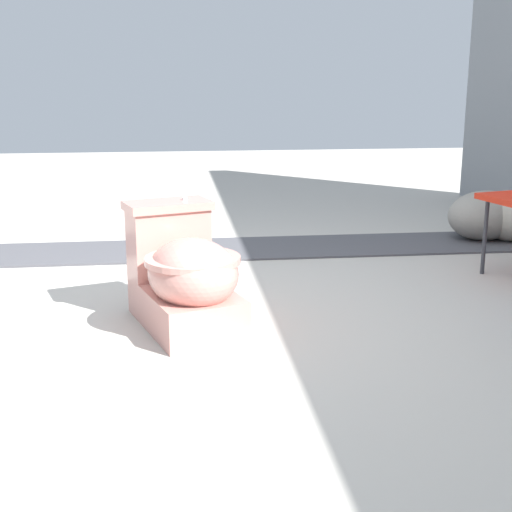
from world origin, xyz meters
TOP-DOWN VIEW (x-y plane):
  - ground_plane at (0.00, 0.00)m, footprint 14.00×14.00m
  - gravel_strip at (-1.24, 0.50)m, footprint 0.56×8.00m
  - toilet at (0.09, -0.15)m, footprint 0.71×0.54m
  - boulder_near at (-1.32, 1.81)m, footprint 0.57×0.63m
  - boulder_far at (-1.27, 1.95)m, footprint 0.51×0.43m

SIDE VIEW (x-z plane):
  - ground_plane at x=0.00m, z-range 0.00..0.00m
  - gravel_strip at x=-1.24m, z-range 0.00..0.01m
  - boulder_near at x=-1.32m, z-range 0.00..0.32m
  - boulder_far at x=-1.27m, z-range 0.00..0.32m
  - toilet at x=0.09m, z-range -0.04..0.48m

